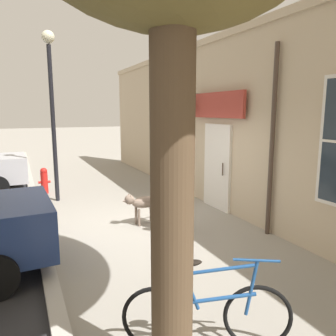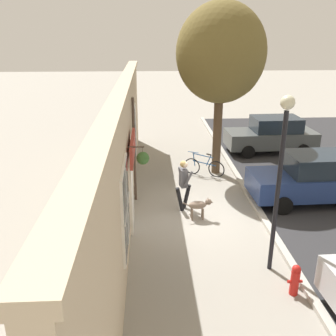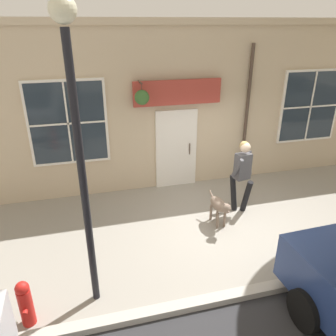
{
  "view_description": "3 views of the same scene",
  "coord_description": "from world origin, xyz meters",
  "px_view_note": "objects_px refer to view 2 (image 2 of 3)",
  "views": [
    {
      "loc": [
        2.27,
        6.18,
        2.41
      ],
      "look_at": [
        -1.25,
        -1.49,
        0.94
      ],
      "focal_mm": 35.0,
      "sensor_mm": 36.0,
      "label": 1
    },
    {
      "loc": [
        -1.6,
        -10.84,
        5.73
      ],
      "look_at": [
        -0.94,
        1.91,
        0.98
      ],
      "focal_mm": 40.0,
      "sensor_mm": 36.0,
      "label": 2
    },
    {
      "loc": [
        5.59,
        -2.82,
        4.12
      ],
      "look_at": [
        -0.2,
        -1.3,
        1.44
      ],
      "focal_mm": 35.0,
      "sensor_mm": 36.0,
      "label": 3
    }
  ],
  "objects_px": {
    "parked_car_far_end": "(272,135)",
    "pedestrian_walking": "(184,180)",
    "dog_on_leash": "(199,205)",
    "street_lamp": "(281,160)",
    "street_tree_by_curb": "(223,57)",
    "parked_car_mid_block": "(314,178)",
    "leaning_bicycle": "(204,167)",
    "fire_hydrant": "(295,279)"
  },
  "relations": [
    {
      "from": "street_tree_by_curb",
      "to": "parked_car_far_end",
      "type": "distance_m",
      "value": 5.65
    },
    {
      "from": "pedestrian_walking",
      "to": "dog_on_leash",
      "type": "height_order",
      "value": "pedestrian_walking"
    },
    {
      "from": "parked_car_mid_block",
      "to": "dog_on_leash",
      "type": "bearing_deg",
      "value": -165.34
    },
    {
      "from": "parked_car_far_end",
      "to": "pedestrian_walking",
      "type": "bearing_deg",
      "value": -128.89
    },
    {
      "from": "street_tree_by_curb",
      "to": "parked_car_mid_block",
      "type": "distance_m",
      "value": 5.63
    },
    {
      "from": "parked_car_mid_block",
      "to": "street_lamp",
      "type": "xyz_separation_m",
      "value": [
        -2.7,
        -3.83,
        2.04
      ]
    },
    {
      "from": "pedestrian_walking",
      "to": "street_tree_by_curb",
      "type": "height_order",
      "value": "street_tree_by_curb"
    },
    {
      "from": "dog_on_leash",
      "to": "parked_car_far_end",
      "type": "relative_size",
      "value": 0.23
    },
    {
      "from": "parked_car_mid_block",
      "to": "fire_hydrant",
      "type": "height_order",
      "value": "parked_car_mid_block"
    },
    {
      "from": "parked_car_mid_block",
      "to": "parked_car_far_end",
      "type": "height_order",
      "value": "same"
    },
    {
      "from": "dog_on_leash",
      "to": "street_lamp",
      "type": "height_order",
      "value": "street_lamp"
    },
    {
      "from": "street_tree_by_curb",
      "to": "parked_car_mid_block",
      "type": "relative_size",
      "value": 1.56
    },
    {
      "from": "street_lamp",
      "to": "parked_car_far_end",
      "type": "bearing_deg",
      "value": 72.52
    },
    {
      "from": "pedestrian_walking",
      "to": "street_lamp",
      "type": "bearing_deg",
      "value": -61.21
    },
    {
      "from": "pedestrian_walking",
      "to": "street_tree_by_curb",
      "type": "distance_m",
      "value": 5.29
    },
    {
      "from": "parked_car_far_end",
      "to": "street_lamp",
      "type": "bearing_deg",
      "value": -107.48
    },
    {
      "from": "dog_on_leash",
      "to": "fire_hydrant",
      "type": "distance_m",
      "value": 4.11
    },
    {
      "from": "street_lamp",
      "to": "fire_hydrant",
      "type": "xyz_separation_m",
      "value": [
        0.25,
        -1.0,
        -2.52
      ]
    },
    {
      "from": "parked_car_mid_block",
      "to": "parked_car_far_end",
      "type": "distance_m",
      "value": 5.7
    },
    {
      "from": "dog_on_leash",
      "to": "parked_car_far_end",
      "type": "height_order",
      "value": "parked_car_far_end"
    },
    {
      "from": "leaning_bicycle",
      "to": "fire_hydrant",
      "type": "distance_m",
      "value": 7.6
    },
    {
      "from": "parked_car_mid_block",
      "to": "parked_car_far_end",
      "type": "bearing_deg",
      "value": 86.99
    },
    {
      "from": "dog_on_leash",
      "to": "street_lamp",
      "type": "distance_m",
      "value": 3.95
    },
    {
      "from": "pedestrian_walking",
      "to": "leaning_bicycle",
      "type": "relative_size",
      "value": 1.09
    },
    {
      "from": "leaning_bicycle",
      "to": "street_lamp",
      "type": "xyz_separation_m",
      "value": [
        0.75,
        -6.54,
        2.54
      ]
    },
    {
      "from": "pedestrian_walking",
      "to": "leaning_bicycle",
      "type": "bearing_deg",
      "value": 69.66
    },
    {
      "from": "fire_hydrant",
      "to": "leaning_bicycle",
      "type": "bearing_deg",
      "value": 97.57
    },
    {
      "from": "parked_car_mid_block",
      "to": "fire_hydrant",
      "type": "relative_size",
      "value": 5.65
    },
    {
      "from": "leaning_bicycle",
      "to": "street_tree_by_curb",
      "type": "bearing_deg",
      "value": 23.7
    },
    {
      "from": "dog_on_leash",
      "to": "leaning_bicycle",
      "type": "distance_m",
      "value": 3.86
    },
    {
      "from": "street_tree_by_curb",
      "to": "parked_car_mid_block",
      "type": "height_order",
      "value": "street_tree_by_curb"
    },
    {
      "from": "leaning_bicycle",
      "to": "parked_car_far_end",
      "type": "xyz_separation_m",
      "value": [
        3.75,
        2.98,
        0.5
      ]
    },
    {
      "from": "dog_on_leash",
      "to": "fire_hydrant",
      "type": "bearing_deg",
      "value": -65.64
    },
    {
      "from": "parked_car_far_end",
      "to": "street_lamp",
      "type": "xyz_separation_m",
      "value": [
        -3.0,
        -9.52,
        2.04
      ]
    },
    {
      "from": "leaning_bicycle",
      "to": "street_lamp",
      "type": "height_order",
      "value": "street_lamp"
    },
    {
      "from": "parked_car_mid_block",
      "to": "parked_car_far_end",
      "type": "xyz_separation_m",
      "value": [
        0.3,
        5.69,
        0.0
      ]
    },
    {
      "from": "street_tree_by_curb",
      "to": "street_lamp",
      "type": "distance_m",
      "value": 7.05
    },
    {
      "from": "street_tree_by_curb",
      "to": "leaning_bicycle",
      "type": "distance_m",
      "value": 4.4
    },
    {
      "from": "pedestrian_walking",
      "to": "parked_car_mid_block",
      "type": "bearing_deg",
      "value": 4.72
    },
    {
      "from": "street_lamp",
      "to": "fire_hydrant",
      "type": "bearing_deg",
      "value": -75.89
    },
    {
      "from": "leaning_bicycle",
      "to": "parked_car_far_end",
      "type": "height_order",
      "value": "parked_car_far_end"
    },
    {
      "from": "parked_car_far_end",
      "to": "dog_on_leash",
      "type": "bearing_deg",
      "value": -123.26
    }
  ]
}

